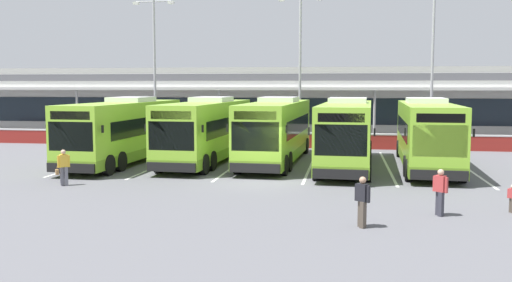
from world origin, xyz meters
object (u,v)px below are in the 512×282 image
lamp_post_centre (300,61)px  coach_bus_rightmost (427,135)px  coach_bus_left_centre (207,131)px  lamp_post_west (155,62)px  coach_bus_leftmost (125,132)px  lamp_post_east (433,60)px  pedestrian_with_handbag (63,167)px  coach_bus_right_centre (347,135)px  pedestrian_near_bin (362,200)px  pedestrian_child (512,198)px  coach_bus_centre (276,132)px  pedestrian_in_dark_coat (440,191)px

lamp_post_centre → coach_bus_rightmost: bearing=-54.0°
coach_bus_left_centre → lamp_post_west: size_ratio=1.11×
coach_bus_leftmost → lamp_post_west: (-2.04, 11.22, 4.50)m
coach_bus_left_centre → lamp_post_east: lamp_post_east is taller
pedestrian_with_handbag → coach_bus_rightmost: bearing=26.0°
coach_bus_left_centre → pedestrian_with_handbag: bearing=-117.1°
coach_bus_right_centre → pedestrian_near_bin: 13.31m
coach_bus_leftmost → coach_bus_rightmost: bearing=1.8°
coach_bus_right_centre → pedestrian_near_bin: (0.49, -13.27, -0.91)m
lamp_post_west → lamp_post_east: size_ratio=1.00×
coach_bus_left_centre → lamp_post_east: size_ratio=1.11×
coach_bus_leftmost → coach_bus_right_centre: (12.69, 0.13, 0.00)m
lamp_post_west → lamp_post_centre: 11.27m
lamp_post_east → pedestrian_child: bearing=-90.7°
coach_bus_leftmost → coach_bus_rightmost: 16.98m
coach_bus_leftmost → coach_bus_centre: bearing=9.0°
coach_bus_leftmost → lamp_post_centre: size_ratio=1.11×
coach_bus_left_centre → lamp_post_west: bearing=123.2°
coach_bus_rightmost → lamp_post_centre: lamp_post_centre is taller
coach_bus_left_centre → lamp_post_west: 13.01m
coach_bus_centre → lamp_post_west: size_ratio=1.11×
coach_bus_left_centre → pedestrian_near_bin: size_ratio=7.56×
coach_bus_left_centre → pedestrian_near_bin: 16.55m
pedestrian_in_dark_coat → coach_bus_left_centre: bearing=132.8°
coach_bus_right_centre → pedestrian_near_bin: coach_bus_right_centre is taller
coach_bus_right_centre → lamp_post_centre: (-3.46, 11.04, 4.50)m
coach_bus_centre → coach_bus_right_centre: bearing=-17.1°
coach_bus_rightmost → pedestrian_in_dark_coat: 11.71m
coach_bus_centre → pedestrian_child: coach_bus_centre is taller
pedestrian_with_handbag → pedestrian_near_bin: same height
coach_bus_left_centre → lamp_post_centre: (4.59, 10.16, 4.50)m
coach_bus_right_centre → pedestrian_child: size_ratio=12.20×
coach_bus_rightmost → pedestrian_near_bin: bearing=-105.5°
pedestrian_with_handbag → coach_bus_leftmost: bearing=91.4°
coach_bus_rightmost → coach_bus_left_centre: bearing=177.7°
lamp_post_west → coach_bus_left_centre: bearing=-56.8°
lamp_post_east → pedestrian_near_bin: bearing=-102.8°
coach_bus_centre → coach_bus_right_centre: 4.22m
pedestrian_child → lamp_post_west: size_ratio=0.09×
pedestrian_with_handbag → lamp_post_centre: (9.03, 18.85, 5.43)m
coach_bus_leftmost → lamp_post_west: size_ratio=1.11×
coach_bus_leftmost → lamp_post_east: size_ratio=1.11×
lamp_post_centre → lamp_post_east: same height
pedestrian_in_dark_coat → lamp_post_east: (2.84, 22.36, 5.42)m
coach_bus_left_centre → pedestrian_near_bin: coach_bus_left_centre is taller
pedestrian_near_bin → lamp_post_west: size_ratio=0.15×
pedestrian_in_dark_coat → lamp_post_east: bearing=82.8°
coach_bus_rightmost → pedestrian_child: (1.48, -10.76, -1.24)m
pedestrian_child → lamp_post_east: lamp_post_east is taller
coach_bus_right_centre → coach_bus_rightmost: size_ratio=1.00×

